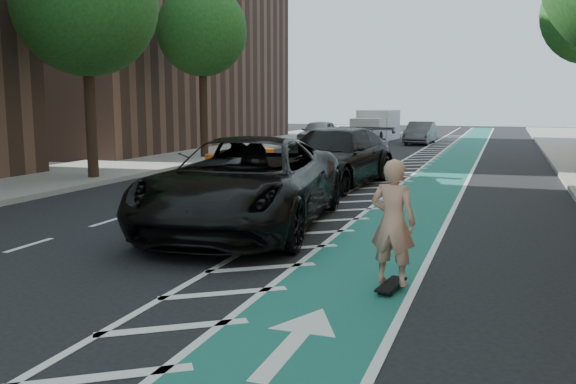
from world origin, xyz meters
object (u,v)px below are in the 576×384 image
at_px(suv_near, 246,183).
at_px(barrel_a, 214,170).
at_px(skateboarder, 393,222).
at_px(suv_far, 333,157).

relative_size(suv_near, barrel_a, 7.16).
distance_m(skateboarder, suv_far, 10.93).
xyz_separation_m(skateboarder, suv_near, (-3.70, 3.35, -0.04)).
xyz_separation_m(suv_far, barrel_a, (-3.80, -0.88, -0.46)).
bearing_deg(barrel_a, suv_near, -57.89).
bearing_deg(suv_near, skateboarder, -48.37).
relative_size(suv_near, suv_far, 1.10).
bearing_deg(suv_far, skateboarder, -63.06).
distance_m(skateboarder, barrel_a, 12.04).
bearing_deg(suv_near, barrel_a, 115.88).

